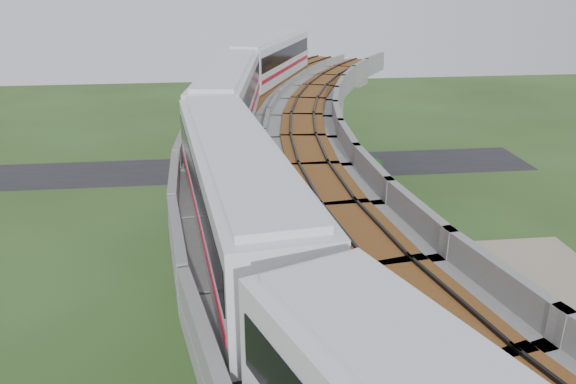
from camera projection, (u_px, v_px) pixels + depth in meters
name	position (u px, v px, depth m)	size (l,w,h in m)	color
ground	(271.00, 346.00, 30.74)	(160.00, 160.00, 0.00)	#2F451B
dirt_lot	(532.00, 350.00, 30.37)	(18.00, 26.00, 0.04)	gray
asphalt_road	(246.00, 168.00, 58.45)	(60.00, 8.00, 0.03)	#232326
viaduct	(346.00, 190.00, 27.82)	(19.58, 73.98, 11.40)	#99968E
metro_train	(277.00, 132.00, 25.61)	(11.05, 61.34, 3.64)	silver
fence	(444.00, 323.00, 31.50)	(3.87, 38.73, 1.50)	#2D382D
tree_0	(372.00, 166.00, 53.78)	(2.13, 2.13, 2.65)	#382314
tree_1	(357.00, 179.00, 48.23)	(3.03, 3.03, 3.76)	#382314
tree_2	(373.00, 226.00, 40.66)	(2.50, 2.50, 3.01)	#382314
tree_3	(356.00, 254.00, 36.86)	(2.02, 2.02, 2.69)	#382314
tree_4	(413.00, 322.00, 28.66)	(2.43, 2.43, 3.50)	#382314
car_white	(520.00, 375.00, 27.48)	(1.60, 3.97, 1.35)	silver
car_dark	(421.00, 269.00, 37.42)	(1.68, 4.13, 1.20)	black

